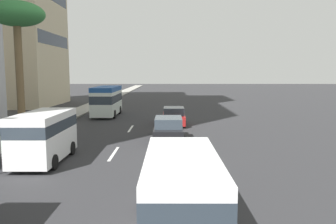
% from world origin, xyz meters
% --- Properties ---
extents(ground_plane, '(198.00, 198.00, 0.00)m').
position_xyz_m(ground_plane, '(31.50, 0.00, 0.00)').
color(ground_plane, '#2D2D30').
extents(sidewalk_right, '(162.00, 2.55, 0.15)m').
position_xyz_m(sidewalk_right, '(31.50, 7.21, 0.07)').
color(sidewalk_right, '#9E9B93').
rests_on(sidewalk_right, ground_plane).
extents(lane_stripe_mid, '(3.20, 0.16, 0.01)m').
position_xyz_m(lane_stripe_mid, '(15.72, 0.00, 0.01)').
color(lane_stripe_mid, silver).
rests_on(lane_stripe_mid, ground_plane).
extents(lane_stripe_far, '(3.20, 0.16, 0.01)m').
position_xyz_m(lane_stripe_far, '(23.98, 0.00, 0.01)').
color(lane_stripe_far, silver).
rests_on(lane_stripe_far, ground_plane).
extents(car_lead, '(4.49, 1.96, 1.56)m').
position_xyz_m(car_lead, '(19.42, -3.04, 0.74)').
color(car_lead, black).
rests_on(car_lead, ground_plane).
extents(minibus_third, '(6.62, 2.31, 3.04)m').
position_xyz_m(minibus_third, '(31.91, 3.34, 1.67)').
color(minibus_third, silver).
rests_on(minibus_third, ground_plane).
extents(car_fourth, '(4.07, 1.92, 1.55)m').
position_xyz_m(car_fourth, '(25.84, -3.48, 0.74)').
color(car_fourth, '#A51E1E').
rests_on(car_fourth, ground_plane).
extents(van_fifth, '(5.17, 2.14, 2.21)m').
position_xyz_m(van_fifth, '(6.63, -3.42, 1.27)').
color(van_fifth, white).
rests_on(van_fifth, ground_plane).
extents(van_sixth, '(4.79, 2.07, 2.50)m').
position_xyz_m(van_sixth, '(14.09, 3.19, 1.43)').
color(van_sixth, white).
rests_on(van_sixth, ground_plane).
extents(palm_tree, '(3.99, 3.99, 9.43)m').
position_xyz_m(palm_tree, '(22.23, 7.91, 8.34)').
color(palm_tree, brown).
rests_on(palm_tree, sidewalk_right).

